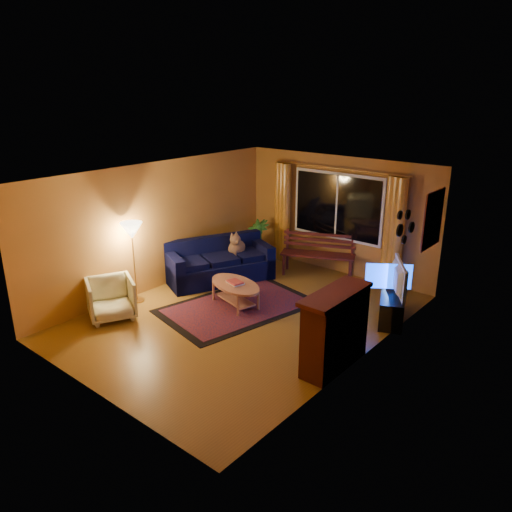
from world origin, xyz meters
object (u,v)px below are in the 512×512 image
Objects in this scene: coffee_table at (235,295)px; armchair at (111,297)px; floor_lamp at (134,263)px; bench at (317,265)px; sofa at (220,261)px; tv_console at (391,306)px.

armchair is at bearing -127.29° from coffee_table.
floor_lamp is (-0.23, 0.71, 0.38)m from armchair.
armchair reaches higher than bench.
coffee_table is (-0.30, -2.28, -0.01)m from bench.
bench is at bearing 72.54° from sofa.
sofa is 2.73× the size of armchair.
sofa is (-1.39, -1.55, 0.20)m from bench.
bench is 1.97× the size of armchair.
armchair is (-1.63, -4.03, 0.16)m from bench.
sofa is 2.48m from armchair.
sofa is 1.86m from floor_lamp.
coffee_table is 2.78m from tv_console.
tv_console is at bearing -24.50° from armchair.
bench is 2.10m from sofa.
bench is 1.27× the size of coffee_table.
coffee_table is at bearing -11.11° from armchair.
bench is at bearing 131.76° from tv_console.
floor_lamp is at bearing -173.80° from tv_console.
armchair is 0.84m from floor_lamp.
armchair is 4.87m from tv_console.
floor_lamp reaches higher than sofa.
armchair reaches higher than coffee_table.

